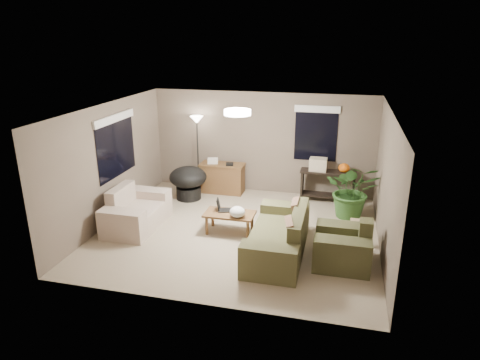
% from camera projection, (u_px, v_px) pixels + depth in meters
% --- Properties ---
extents(room_shell, '(5.50, 5.50, 5.50)m').
position_uv_depth(room_shell, '(238.00, 174.00, 8.27)').
color(room_shell, tan).
rests_on(room_shell, ground).
extents(main_sofa, '(0.95, 2.20, 0.85)m').
position_uv_depth(main_sofa, '(280.00, 238.00, 7.77)').
color(main_sofa, brown).
rests_on(main_sofa, ground).
extents(throw_pillows, '(0.33, 1.37, 0.47)m').
position_uv_depth(throw_pillows, '(295.00, 222.00, 7.59)').
color(throw_pillows, '#8C7251').
rests_on(throw_pillows, main_sofa).
extents(loveseat, '(0.90, 1.60, 0.85)m').
position_uv_depth(loveseat, '(136.00, 213.00, 8.86)').
color(loveseat, beige).
rests_on(loveseat, ground).
extents(armchair, '(0.95, 1.00, 0.85)m').
position_uv_depth(armchair, '(343.00, 248.00, 7.42)').
color(armchair, '#48482B').
rests_on(armchair, ground).
extents(coffee_table, '(1.00, 0.55, 0.42)m').
position_uv_depth(coffee_table, '(230.00, 216.00, 8.56)').
color(coffee_table, brown).
rests_on(coffee_table, ground).
extents(laptop, '(0.40, 0.32, 0.24)m').
position_uv_depth(laptop, '(223.00, 208.00, 8.65)').
color(laptop, black).
rests_on(laptop, coffee_table).
extents(plastic_bag, '(0.35, 0.33, 0.21)m').
position_uv_depth(plastic_bag, '(237.00, 212.00, 8.32)').
color(plastic_bag, white).
rests_on(plastic_bag, coffee_table).
extents(desk, '(1.10, 0.50, 0.75)m').
position_uv_depth(desk, '(223.00, 178.00, 10.74)').
color(desk, brown).
rests_on(desk, ground).
extents(desk_papers, '(0.71, 0.31, 0.12)m').
position_uv_depth(desk_papers, '(216.00, 161.00, 10.63)').
color(desk_papers, silver).
rests_on(desk_papers, desk).
extents(console_table, '(1.30, 0.40, 0.75)m').
position_uv_depth(console_table, '(328.00, 184.00, 10.15)').
color(console_table, black).
rests_on(console_table, ground).
extents(pumpkin, '(0.29, 0.29, 0.21)m').
position_uv_depth(pumpkin, '(344.00, 168.00, 9.93)').
color(pumpkin, orange).
rests_on(pumpkin, console_table).
extents(cardboard_box, '(0.40, 0.31, 0.30)m').
position_uv_depth(cardboard_box, '(318.00, 164.00, 10.06)').
color(cardboard_box, beige).
rests_on(cardboard_box, console_table).
extents(papasan_chair, '(1.17, 1.17, 0.80)m').
position_uv_depth(papasan_chair, '(188.00, 180.00, 10.30)').
color(papasan_chair, black).
rests_on(papasan_chair, ground).
extents(floor_lamp, '(0.32, 0.32, 1.91)m').
position_uv_depth(floor_lamp, '(197.00, 129.00, 10.51)').
color(floor_lamp, black).
rests_on(floor_lamp, ground).
extents(ceiling_fixture, '(0.50, 0.50, 0.10)m').
position_uv_depth(ceiling_fixture, '(237.00, 112.00, 7.89)').
color(ceiling_fixture, white).
rests_on(ceiling_fixture, room_shell).
extents(houseplant, '(1.12, 1.25, 0.97)m').
position_uv_depth(houseplant, '(352.00, 196.00, 9.24)').
color(houseplant, '#2D5923').
rests_on(houseplant, ground).
extents(cat_scratching_post, '(0.32, 0.32, 0.50)m').
position_uv_depth(cat_scratching_post, '(355.00, 234.00, 8.09)').
color(cat_scratching_post, tan).
rests_on(cat_scratching_post, ground).
extents(window_left, '(0.05, 1.56, 1.33)m').
position_uv_depth(window_left, '(115.00, 136.00, 8.99)').
color(window_left, black).
rests_on(window_left, room_shell).
extents(window_back, '(1.06, 0.05, 1.33)m').
position_uv_depth(window_back, '(316.00, 124.00, 10.08)').
color(window_back, black).
rests_on(window_back, room_shell).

